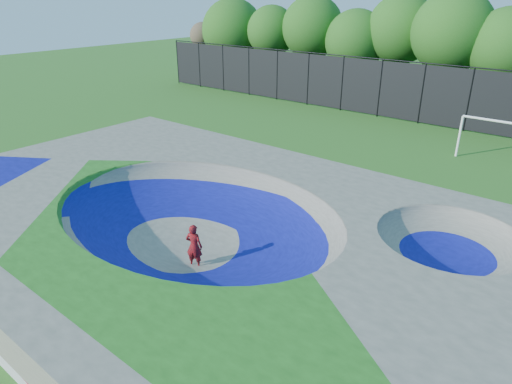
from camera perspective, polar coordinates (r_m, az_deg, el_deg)
ground at (r=16.46m, az=-7.43°, el=-6.53°), size 120.00×120.00×0.00m
skate_deck at (r=16.09m, az=-7.57°, el=-4.22°), size 22.00×14.00×1.50m
skater at (r=14.85m, az=-7.74°, el=-6.72°), size 0.65×0.54×1.53m
skateboard at (r=15.23m, az=-7.59°, el=-9.13°), size 0.81×0.42×0.05m
soccer_goal at (r=26.54m, az=27.69°, el=6.51°), size 3.48×0.12×2.30m
fence at (r=32.96m, az=20.06°, el=11.60°), size 48.09×0.09×4.04m
treeline at (r=36.91m, az=26.19°, el=16.73°), size 53.25×7.42×8.50m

